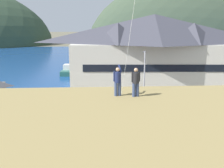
{
  "coord_description": "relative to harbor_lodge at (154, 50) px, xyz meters",
  "views": [
    {
      "loc": [
        -1.17,
        -22.41,
        11.0
      ],
      "look_at": [
        0.56,
        9.0,
        3.65
      ],
      "focal_mm": 42.45,
      "sensor_mm": 36.0,
      "label": 1
    }
  ],
  "objects": [
    {
      "name": "parked_car_front_row_red",
      "position": [
        5.12,
        -15.41,
        -5.47
      ],
      "size": [
        4.23,
        2.11,
        1.82
      ],
      "color": "navy",
      "rests_on": "parking_lot_pad"
    },
    {
      "name": "person_companion",
      "position": [
        -7.19,
        -28.83,
        1.03
      ],
      "size": [
        0.54,
        0.4,
        1.74
      ],
      "color": "#384770",
      "rests_on": "grassy_hill_foreground"
    },
    {
      "name": "ground_plane",
      "position": [
        -8.29,
        -21.72,
        -6.53
      ],
      "size": [
        600.0,
        600.0,
        0.0
      ],
      "primitive_type": "plane",
      "color": "#66604C"
    },
    {
      "name": "parked_car_back_row_left",
      "position": [
        -3.67,
        -20.53,
        -5.47
      ],
      "size": [
        4.31,
        2.27,
        1.82
      ],
      "color": "slate",
      "rests_on": "parking_lot_pad"
    },
    {
      "name": "parking_light_pole",
      "position": [
        -3.48,
        -11.16,
        -2.22
      ],
      "size": [
        0.24,
        0.78,
        7.34
      ],
      "color": "#ADADB2",
      "rests_on": "parking_lot_pad"
    },
    {
      "name": "parked_car_back_row_right",
      "position": [
        -15.44,
        -15.66,
        -5.47
      ],
      "size": [
        4.32,
        2.29,
        1.82
      ],
      "color": "#9EA3A8",
      "rests_on": "parking_lot_pad"
    },
    {
      "name": "parked_car_mid_row_far",
      "position": [
        -7.39,
        -14.83,
        -5.47
      ],
      "size": [
        4.22,
        2.1,
        1.82
      ],
      "color": "#9EA3A8",
      "rests_on": "parking_lot_pad"
    },
    {
      "name": "bay_water",
      "position": [
        -8.29,
        38.28,
        -6.52
      ],
      "size": [
        360.0,
        84.0,
        0.03
      ],
      "primitive_type": "cube",
      "color": "navy",
      "rests_on": "ground"
    },
    {
      "name": "parked_car_mid_row_near",
      "position": [
        -17.66,
        -21.97,
        -5.47
      ],
      "size": [
        4.26,
        2.18,
        1.82
      ],
      "color": "navy",
      "rests_on": "parking_lot_pad"
    },
    {
      "name": "wharf_dock",
      "position": [
        -12.5,
        13.93,
        -6.18
      ],
      "size": [
        3.2,
        15.38,
        0.7
      ],
      "color": "#70604C",
      "rests_on": "ground"
    },
    {
      "name": "far_hill_east_peak",
      "position": [
        37.15,
        88.18,
        -6.53
      ],
      "size": [
        102.06,
        51.62,
        64.77
      ],
      "primitive_type": "ellipsoid",
      "color": "#3D4C38",
      "rests_on": "ground"
    },
    {
      "name": "moored_boat_wharfside",
      "position": [
        -15.92,
        13.17,
        -5.81
      ],
      "size": [
        2.81,
        6.91,
        2.16
      ],
      "color": "#23564C",
      "rests_on": "ground"
    },
    {
      "name": "parked_car_mid_row_center",
      "position": [
        -8.58,
        -20.96,
        -5.47
      ],
      "size": [
        4.27,
        2.19,
        1.82
      ],
      "color": "red",
      "rests_on": "parking_lot_pad"
    },
    {
      "name": "parking_lot_pad",
      "position": [
        -8.29,
        -16.72,
        -6.48
      ],
      "size": [
        40.0,
        20.0,
        0.1
      ],
      "primitive_type": "cube",
      "color": "gray",
      "rests_on": "ground"
    },
    {
      "name": "person_kite_flyer",
      "position": [
        -8.26,
        -28.6,
        1.04
      ],
      "size": [
        0.52,
        0.69,
        1.86
      ],
      "color": "#384770",
      "rests_on": "grassy_hill_foreground"
    },
    {
      "name": "parked_car_front_row_end",
      "position": [
        1.57,
        -22.42,
        -5.47
      ],
      "size": [
        4.36,
        2.37,
        1.82
      ],
      "color": "#9EA3A8",
      "rests_on": "parking_lot_pad"
    },
    {
      "name": "harbor_lodge",
      "position": [
        0.0,
        0.0,
        0.0
      ],
      "size": [
        29.12,
        12.9,
        12.3
      ],
      "color": "beige",
      "rests_on": "ground"
    },
    {
      "name": "parked_car_lone_by_shed",
      "position": [
        -1.51,
        -14.28,
        -5.47
      ],
      "size": [
        4.21,
        2.08,
        1.82
      ],
      "color": "navy",
      "rests_on": "parking_lot_pad"
    }
  ]
}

